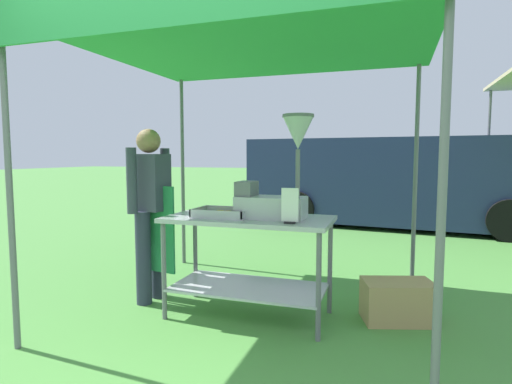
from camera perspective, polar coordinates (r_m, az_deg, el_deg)
ground_plane at (r=8.10m, az=10.08°, el=-4.70°), size 70.00×70.00×0.00m
stall_canopy at (r=3.60m, az=-0.55°, el=19.51°), size 2.93×2.66×2.34m
donut_cart at (r=3.48m, az=-1.05°, el=-7.22°), size 1.39×0.67×0.85m
donut_tray at (r=3.46m, az=-4.60°, el=-3.09°), size 0.46×0.32×0.07m
donut_fryer at (r=3.32m, az=3.06°, el=1.43°), size 0.62×0.28×0.84m
menu_sign at (r=3.10m, az=4.74°, el=-2.27°), size 0.13×0.05×0.27m
vendor at (r=3.93m, az=-14.47°, el=-1.84°), size 0.46×0.54×1.61m
supply_crate at (r=3.68m, az=19.12°, el=-14.18°), size 0.63×0.49×0.34m
van_navy at (r=8.49m, az=19.30°, el=1.52°), size 5.83×2.47×1.69m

